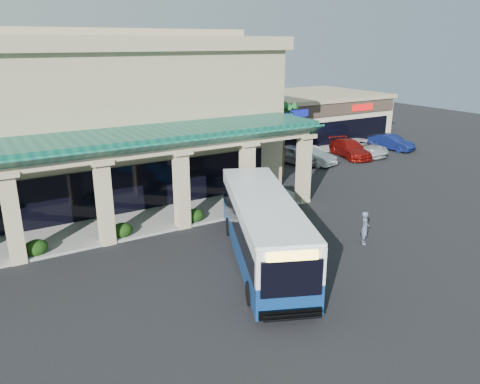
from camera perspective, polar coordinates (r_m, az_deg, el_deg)
ground at (r=25.39m, az=4.21°, el=-6.77°), size 110.00×110.00×0.00m
main_building at (r=35.52m, az=-22.19°, el=8.66°), size 30.80×14.80×11.35m
arcade at (r=27.25m, az=-18.21°, el=0.50°), size 30.00×6.20×5.70m
strip_mall at (r=53.70m, az=5.28°, el=9.12°), size 22.50×12.50×4.90m
palm_0 at (r=37.69m, az=5.29°, el=6.69°), size 2.40×2.40×6.60m
palm_1 at (r=40.73m, az=3.91°, el=7.00°), size 2.40×2.40×5.80m
broadleaf_tree at (r=43.94m, az=-2.02°, el=7.18°), size 2.60×2.60×4.81m
transit_bus at (r=23.21m, az=2.81°, el=-4.66°), size 7.29×12.18×3.36m
pedestrian at (r=26.38m, az=14.98°, el=-4.22°), size 0.75×0.80×1.84m
car_silver at (r=42.64m, az=6.72°, el=4.56°), size 2.99×5.15×1.65m
car_white at (r=42.70m, az=8.66°, el=4.43°), size 2.62×4.96×1.55m
car_red at (r=46.01m, az=13.28°, el=5.16°), size 3.50×5.90×1.60m
car_gray at (r=47.02m, az=14.58°, el=5.29°), size 3.01×5.74×1.54m
car_extra at (r=50.31m, az=17.96°, el=5.79°), size 2.42×4.89×1.54m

